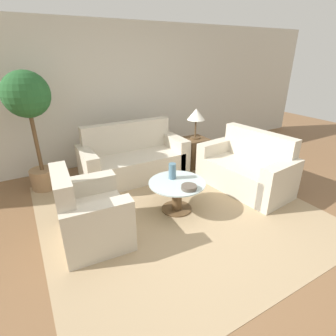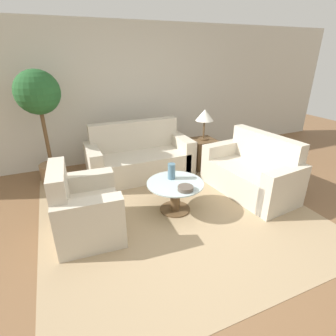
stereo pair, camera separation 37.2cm
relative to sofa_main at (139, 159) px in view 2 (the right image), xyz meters
name	(u,v)px [view 2 (the right image)]	position (x,y,z in m)	size (l,w,h in m)	color
ground_plane	(204,237)	(0.16, -2.03, -0.30)	(14.00, 14.00, 0.00)	brown
wall_back	(130,94)	(0.16, 0.95, 1.00)	(10.00, 0.06, 2.60)	beige
rug	(175,209)	(0.09, -1.34, -0.30)	(3.56, 3.52, 0.01)	tan
sofa_main	(139,159)	(0.00, 0.00, 0.00)	(1.81, 0.80, 0.94)	beige
armchair	(83,212)	(-1.14, -1.37, 0.00)	(0.80, 0.96, 0.90)	beige
loveseat	(252,174)	(1.44, -1.32, 0.00)	(0.92, 1.54, 0.92)	beige
coffee_table	(175,192)	(0.09, -1.34, -0.02)	(0.78, 0.78, 0.43)	brown
side_table	(203,153)	(1.23, -0.14, -0.03)	(0.44, 0.44, 0.55)	brown
table_lamp	(205,116)	(1.23, -0.14, 0.69)	(0.33, 0.33, 0.57)	brown
potted_plant	(40,106)	(-1.45, 0.30, 1.00)	(0.67, 0.67, 1.84)	#93704C
vase	(172,171)	(0.09, -1.21, 0.24)	(0.10, 0.10, 0.22)	slate
bowl	(185,188)	(0.12, -1.59, 0.16)	(0.20, 0.20, 0.05)	brown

